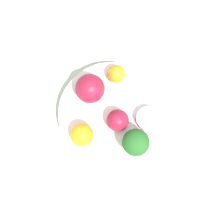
# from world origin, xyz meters

# --- Properties ---
(ground_plane) EXTENTS (6.00, 6.00, 0.00)m
(ground_plane) POSITION_xyz_m (0.00, 0.00, 0.00)
(ground_plane) COLOR gray
(table_surface) EXTENTS (1.20, 1.20, 0.02)m
(table_surface) POSITION_xyz_m (0.00, 0.00, 0.01)
(table_surface) COLOR #B2C6B2
(table_surface) RESTS_ON ground_plane
(bowl) EXTENTS (0.23, 0.23, 0.04)m
(bowl) POSITION_xyz_m (0.00, 0.00, 0.04)
(bowl) COLOR white
(bowl) RESTS_ON table_surface
(broccoli) EXTENTS (0.06, 0.06, 0.07)m
(broccoli) POSITION_xyz_m (-0.07, -0.04, 0.10)
(broccoli) COLOR #8CB76B
(broccoli) RESTS_ON bowl
(apple_red) EXTENTS (0.06, 0.06, 0.06)m
(apple_red) POSITION_xyz_m (0.05, 0.04, 0.09)
(apple_red) COLOR maroon
(apple_red) RESTS_ON bowl
(apple_green) EXTENTS (0.05, 0.05, 0.05)m
(apple_green) POSITION_xyz_m (-0.02, -0.01, 0.08)
(apple_green) COLOR maroon
(apple_green) RESTS_ON bowl
(orange_front) EXTENTS (0.04, 0.04, 0.04)m
(orange_front) POSITION_xyz_m (0.08, -0.02, 0.08)
(orange_front) COLOR orange
(orange_front) RESTS_ON bowl
(orange_back) EXTENTS (0.05, 0.05, 0.05)m
(orange_back) POSITION_xyz_m (-0.05, 0.07, 0.08)
(orange_back) COLOR orange
(orange_back) RESTS_ON bowl
(small_cup) EXTENTS (0.05, 0.05, 0.02)m
(small_cup) POSITION_xyz_m (-0.02, -0.07, 0.07)
(small_cup) COLOR #EA9EC6
(small_cup) RESTS_ON bowl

